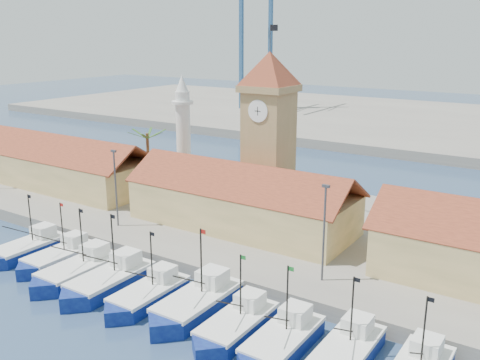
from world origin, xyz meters
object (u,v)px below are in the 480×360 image
Objects in this scene: boat_5 at (195,305)px; clock_tower at (269,130)px; minaret at (183,133)px; boat_0 at (27,249)px.

boat_5 is 0.46× the size of clock_tower.
clock_tower reaches higher than boat_5.
clock_tower is (-6.45, 23.03, 11.15)m from boat_5.
boat_5 is 34.15m from minaret.
boat_0 is 22.79m from boat_5.
minaret reaches higher than boat_5.
minaret is (-21.45, 25.04, 8.92)m from boat_5.
clock_tower is (16.34, 23.28, 11.23)m from boat_0.
clock_tower is at bearing -7.61° from minaret.
boat_5 is at bearing -49.42° from minaret.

